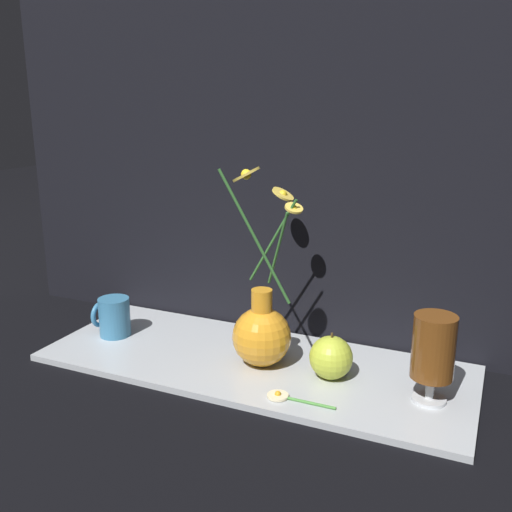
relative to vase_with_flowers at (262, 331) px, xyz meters
name	(u,v)px	position (x,y,z in m)	size (l,w,h in m)	color
ground_plane	(253,366)	(-0.02, 0.01, -0.08)	(6.00, 6.00, 0.00)	black
shelf	(253,363)	(-0.02, 0.01, -0.07)	(0.81, 0.31, 0.01)	#B2B7BC
backdrop_wall	(289,68)	(-0.02, 0.18, 0.47)	(1.31, 0.02, 1.10)	black
vase_with_flowers	(262,331)	(0.00, 0.00, 0.00)	(0.13, 0.26, 0.38)	orange
yellow_mug	(113,317)	(-0.34, 0.00, -0.03)	(0.07, 0.06, 0.08)	teal
tea_glass	(433,349)	(0.31, -0.01, 0.03)	(0.07, 0.07, 0.15)	silver
orange_fruit	(331,357)	(0.13, 0.00, -0.03)	(0.08, 0.08, 0.09)	#B7C638
loose_daisy	(286,397)	(0.09, -0.10, -0.06)	(0.12, 0.04, 0.01)	#4C8E3D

